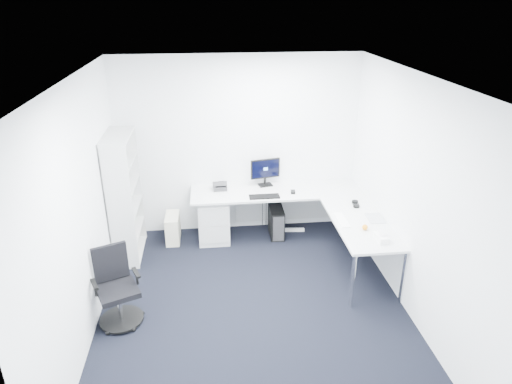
{
  "coord_description": "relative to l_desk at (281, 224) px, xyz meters",
  "views": [
    {
      "loc": [
        -0.46,
        -4.42,
        3.46
      ],
      "look_at": [
        0.15,
        1.05,
        1.05
      ],
      "focal_mm": 32.0,
      "sensor_mm": 36.0,
      "label": 1
    }
  ],
  "objects": [
    {
      "name": "mouse",
      "position": [
        0.21,
        0.23,
        0.39
      ],
      "size": [
        0.08,
        0.11,
        0.03
      ],
      "primitive_type": "cube",
      "rotation": [
        0.0,
        0.0,
        -0.14
      ],
      "color": "black",
      "rests_on": "l_desk"
    },
    {
      "name": "bookshelf",
      "position": [
        -2.17,
        0.05,
        0.51
      ],
      "size": [
        0.34,
        0.89,
        1.77
      ],
      "primitive_type": null,
      "color": "silver",
      "rests_on": "ground"
    },
    {
      "name": "headphones",
      "position": [
        1.0,
        -0.27,
        0.4
      ],
      "size": [
        0.16,
        0.23,
        0.05
      ],
      "primitive_type": null,
      "rotation": [
        0.0,
        0.0,
        -0.17
      ],
      "color": "black",
      "rests_on": "l_desk"
    },
    {
      "name": "white_keyboard",
      "position": [
        0.68,
        -0.71,
        0.38
      ],
      "size": [
        0.12,
        0.41,
        0.01
      ],
      "primitive_type": "cube",
      "rotation": [
        0.0,
        0.0,
        -0.0
      ],
      "color": "white",
      "rests_on": "l_desk"
    },
    {
      "name": "monitor",
      "position": [
        -0.16,
        0.56,
        0.59
      ],
      "size": [
        0.48,
        0.24,
        0.44
      ],
      "primitive_type": null,
      "rotation": [
        0.0,
        0.0,
        0.21
      ],
      "color": "black",
      "rests_on": "l_desk"
    },
    {
      "name": "beige_pc_tower",
      "position": [
        -1.58,
        0.35,
        -0.17
      ],
      "size": [
        0.2,
        0.44,
        0.42
      ],
      "primitive_type": "cube",
      "rotation": [
        0.0,
        0.0,
        -0.02
      ],
      "color": "beige",
      "rests_on": "ground"
    },
    {
      "name": "wall_front",
      "position": [
        -0.55,
        -3.5,
        0.97
      ],
      "size": [
        3.6,
        0.02,
        2.7
      ],
      "primitive_type": "cube",
      "color": "white",
      "rests_on": "ground"
    },
    {
      "name": "tissue_box",
      "position": [
        0.99,
        -1.28,
        0.41
      ],
      "size": [
        0.13,
        0.22,
        0.08
      ],
      "primitive_type": "cube",
      "rotation": [
        0.0,
        0.0,
        0.06
      ],
      "color": "white",
      "rests_on": "l_desk"
    },
    {
      "name": "wall_back",
      "position": [
        -0.55,
        0.7,
        0.97
      ],
      "size": [
        3.6,
        0.02,
        2.7
      ],
      "primitive_type": "cube",
      "color": "white",
      "rests_on": "ground"
    },
    {
      "name": "drawer_pedestal",
      "position": [
        -0.96,
        0.35,
        -0.03
      ],
      "size": [
        0.45,
        0.57,
        0.7
      ],
      "primitive_type": "cube",
      "color": "silver",
      "rests_on": "ground"
    },
    {
      "name": "task_chair",
      "position": [
        -2.07,
        -1.49,
        0.08
      ],
      "size": [
        0.67,
        0.67,
        0.91
      ],
      "primitive_type": null,
      "rotation": [
        0.0,
        0.0,
        0.4
      ],
      "color": "black",
      "rests_on": "ground"
    },
    {
      "name": "black_pc_tower",
      "position": [
        -0.01,
        0.35,
        -0.15
      ],
      "size": [
        0.21,
        0.47,
        0.45
      ],
      "primitive_type": "cube",
      "rotation": [
        0.0,
        0.0,
        -0.02
      ],
      "color": "black",
      "rests_on": "ground"
    },
    {
      "name": "ground",
      "position": [
        -0.55,
        -1.4,
        -0.38
      ],
      "size": [
        4.2,
        4.2,
        0.0
      ],
      "primitive_type": "plane",
      "color": "black"
    },
    {
      "name": "power_strip",
      "position": [
        0.28,
        0.44,
        -0.36
      ],
      "size": [
        0.36,
        0.09,
        0.04
      ],
      "primitive_type": "cube",
      "rotation": [
        0.0,
        0.0,
        -0.09
      ],
      "color": "white",
      "rests_on": "ground"
    },
    {
      "name": "laptop",
      "position": [
        1.13,
        -0.72,
        0.48
      ],
      "size": [
        0.31,
        0.3,
        0.21
      ],
      "primitive_type": null,
      "rotation": [
        0.0,
        0.0,
        -0.03
      ],
      "color": "silver",
      "rests_on": "l_desk"
    },
    {
      "name": "wall_right",
      "position": [
        1.25,
        -1.4,
        0.97
      ],
      "size": [
        0.02,
        4.2,
        2.7
      ],
      "primitive_type": "cube",
      "color": "white",
      "rests_on": "ground"
    },
    {
      "name": "black_keyboard",
      "position": [
        -0.23,
        0.13,
        0.39
      ],
      "size": [
        0.44,
        0.16,
        0.02
      ],
      "primitive_type": "cube",
      "rotation": [
        0.0,
        0.0,
        0.01
      ],
      "color": "black",
      "rests_on": "l_desk"
    },
    {
      "name": "orange_fruit",
      "position": [
        0.89,
        -0.99,
        0.41
      ],
      "size": [
        0.07,
        0.07,
        0.07
      ],
      "primitive_type": "sphere",
      "color": "orange",
      "rests_on": "l_desk"
    },
    {
      "name": "ceiling",
      "position": [
        -0.55,
        -1.4,
        2.32
      ],
      "size": [
        4.2,
        4.2,
        0.0
      ],
      "primitive_type": "plane",
      "color": "white"
    },
    {
      "name": "l_desk",
      "position": [
        0.0,
        0.0,
        0.0
      ],
      "size": [
        2.57,
        1.44,
        0.75
      ],
      "primitive_type": null,
      "color": "silver",
      "rests_on": "ground"
    },
    {
      "name": "desk_phone",
      "position": [
        -0.85,
        0.49,
        0.45
      ],
      "size": [
        0.21,
        0.21,
        0.14
      ],
      "primitive_type": null,
      "rotation": [
        0.0,
        0.0,
        0.05
      ],
      "color": "#2D2D2F",
      "rests_on": "l_desk"
    },
    {
      "name": "wall_left",
      "position": [
        -2.35,
        -1.4,
        0.97
      ],
      "size": [
        0.02,
        4.2,
        2.7
      ],
      "primitive_type": "cube",
      "color": "white",
      "rests_on": "ground"
    }
  ]
}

